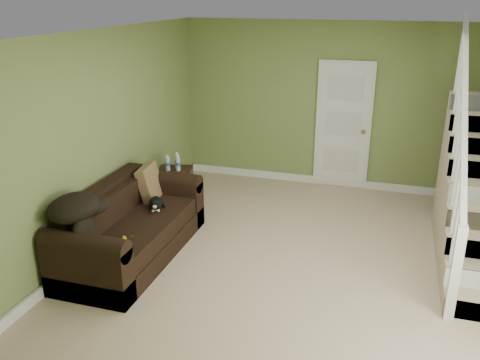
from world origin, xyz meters
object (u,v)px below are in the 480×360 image
Objects in this scene: cat at (155,204)px; sofa at (130,230)px; side_table at (175,188)px; banana at (124,240)px.

sofa is at bearing -137.46° from cat.
sofa is 5.17× the size of cat.
sofa reaches higher than side_table.
banana is (0.33, -2.05, 0.20)m from side_table.
side_table reaches higher than cat.
banana is at bearing -65.87° from sofa.
cat is at bearing -77.54° from side_table.
cat is at bearing 61.61° from banana.
cat is at bearing 64.45° from sofa.
side_table reaches higher than banana.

